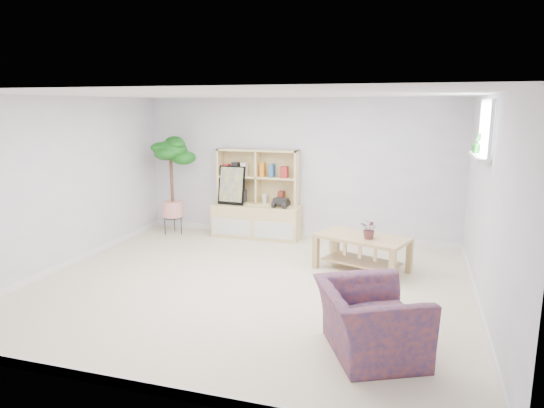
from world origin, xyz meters
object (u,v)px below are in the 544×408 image
(storage_unit, at_px, (256,194))
(floor_tree, at_px, (172,186))
(armchair, at_px, (370,316))
(coffee_table, at_px, (362,253))

(storage_unit, height_order, floor_tree, floor_tree)
(storage_unit, bearing_deg, floor_tree, -171.28)
(armchair, bearing_deg, storage_unit, 7.48)
(coffee_table, distance_m, armchair, 2.34)
(armchair, bearing_deg, floor_tree, 23.34)
(coffee_table, xyz_separation_m, armchair, (0.34, -2.31, 0.12))
(storage_unit, distance_m, armchair, 4.25)
(storage_unit, xyz_separation_m, armchair, (2.31, -3.55, -0.40))
(storage_unit, xyz_separation_m, floor_tree, (-1.50, -0.23, 0.11))
(floor_tree, distance_m, armchair, 5.08)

